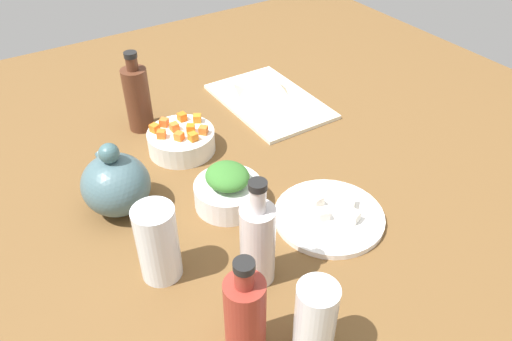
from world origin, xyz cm
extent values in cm
cube|color=brown|center=(0.00, 0.00, 1.50)|extent=(190.00, 190.00, 3.00)
cube|color=silver|center=(28.36, -22.37, 3.50)|extent=(33.24, 21.95, 1.00)
cylinder|color=white|center=(-15.32, -7.20, 3.60)|extent=(21.64, 21.64, 1.20)
cylinder|color=white|center=(-0.91, 7.21, 5.58)|extent=(13.60, 13.60, 5.16)
cylinder|color=white|center=(21.26, 6.84, 5.52)|extent=(15.41, 15.41, 5.04)
ellipsoid|color=#46636A|center=(9.93, 26.06, 8.95)|extent=(13.99, 13.29, 11.91)
sphere|color=#3E6166|center=(9.93, 26.06, 16.48)|extent=(3.92, 3.92, 3.92)
cylinder|color=#46636A|center=(15.87, 26.06, 10.44)|extent=(5.38, 2.00, 3.93)
cylinder|color=maroon|center=(-30.41, 21.28, 10.24)|extent=(6.06, 6.06, 14.48)
cylinder|color=maroon|center=(-30.41, 21.28, 19.08)|extent=(2.73, 2.73, 3.19)
cylinder|color=black|center=(-30.41, 21.28, 21.27)|extent=(3.03, 3.03, 1.20)
cylinder|color=silver|center=(-19.83, 12.36, 10.72)|extent=(5.92, 5.92, 15.44)
cylinder|color=silver|center=(-19.83, 12.36, 20.65)|extent=(2.66, 2.66, 4.41)
cylinder|color=black|center=(-19.83, 12.36, 23.45)|extent=(2.96, 2.96, 1.20)
cylinder|color=#552D1C|center=(35.44, 11.00, 10.87)|extent=(6.06, 6.06, 15.74)
cylinder|color=#552D1C|center=(35.44, 11.00, 20.28)|extent=(2.73, 2.73, 3.08)
cylinder|color=black|center=(35.44, 11.00, 22.42)|extent=(3.03, 3.03, 1.20)
cylinder|color=white|center=(-10.21, 25.93, 10.33)|extent=(7.09, 7.09, 14.65)
cylinder|color=white|center=(-35.96, 12.89, 9.84)|extent=(6.19, 6.19, 13.67)
cube|color=orange|center=(23.09, 1.56, 8.94)|extent=(2.49, 2.49, 1.80)
cube|color=orange|center=(17.87, 2.69, 8.94)|extent=(2.54, 2.54, 1.80)
cube|color=orange|center=(22.67, 7.62, 8.94)|extent=(1.84, 1.84, 1.80)
cube|color=orange|center=(18.61, 8.35, 8.94)|extent=(2.46, 2.46, 1.80)
cube|color=orange|center=(25.65, 8.83, 8.94)|extent=(2.54, 2.54, 1.80)
cube|color=orange|center=(21.49, 11.35, 8.94)|extent=(2.51, 2.51, 1.80)
cube|color=orange|center=(24.61, 11.61, 8.94)|extent=(2.33, 2.33, 1.80)
cube|color=orange|center=(25.57, 4.27, 8.94)|extent=(1.94, 1.94, 1.80)
cube|color=orange|center=(16.77, 5.86, 8.94)|extent=(1.98, 1.98, 1.80)
cube|color=orange|center=(20.03, 4.79, 8.94)|extent=(2.49, 2.49, 1.80)
ellipsoid|color=#38742D|center=(-0.91, 7.21, 10.21)|extent=(9.65, 8.98, 4.09)
cube|color=white|center=(-19.14, -9.86, 5.30)|extent=(2.80, 2.80, 2.20)
cube|color=white|center=(-15.51, -5.28, 5.30)|extent=(2.76, 2.76, 2.20)
cube|color=silver|center=(-11.79, -6.74, 5.30)|extent=(2.31, 2.31, 2.20)
cube|color=white|center=(-15.51, -12.03, 5.30)|extent=(3.11, 3.11, 2.20)
pyramid|color=beige|center=(30.06, -26.58, 5.54)|extent=(6.31, 6.25, 3.08)
pyramid|color=beige|center=(37.31, -16.37, 5.23)|extent=(5.81, 5.83, 2.46)
pyramid|color=beige|center=(37.39, -24.06, 5.18)|extent=(5.98, 5.94, 2.37)
camera|label=1|loc=(-67.43, 43.08, 70.50)|focal=34.78mm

